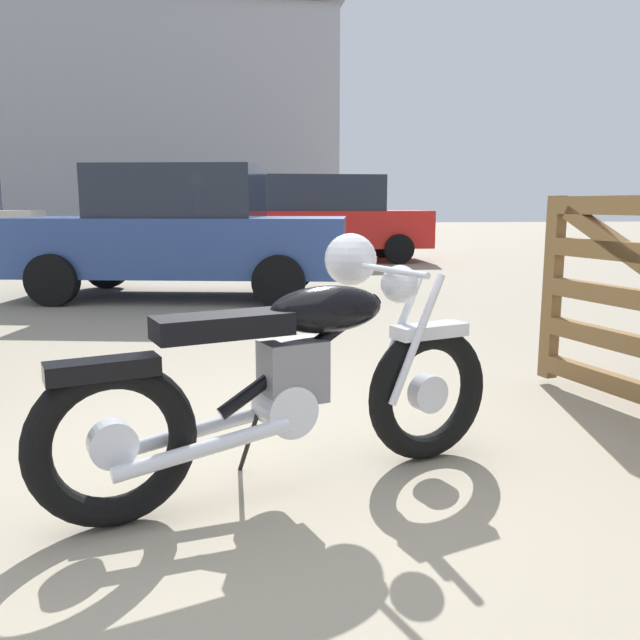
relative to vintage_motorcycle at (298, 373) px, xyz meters
name	(u,v)px	position (x,y,z in m)	size (l,w,h in m)	color
ground_plane	(230,492)	(-0.30, -0.06, -0.49)	(80.00, 80.00, 0.00)	gray
vintage_motorcycle	(298,373)	(0.00, 0.00, 0.00)	(1.99, 0.97, 1.07)	black
silver_sedan_mid	(182,232)	(-0.91, 5.99, 0.34)	(4.45, 2.50, 1.67)	black
pale_sedan_back	(331,217)	(1.79, 11.15, 0.43)	(3.91, 1.86, 1.78)	black
industrial_building	(108,127)	(-5.84, 29.43, 4.16)	(19.93, 13.11, 17.91)	#9EA0A8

